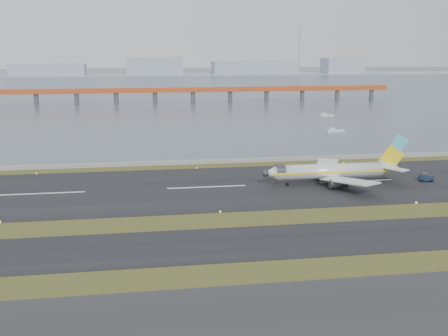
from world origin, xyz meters
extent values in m
plane|color=#344117|center=(0.00, 0.00, 0.00)|extent=(1000.00, 1000.00, 0.00)
cube|color=black|center=(0.00, -12.00, 0.05)|extent=(1000.00, 18.00, 0.10)
cube|color=black|center=(0.00, 30.00, 0.05)|extent=(1000.00, 45.00, 0.10)
cube|color=gray|center=(0.00, 60.00, 0.50)|extent=(1000.00, 2.50, 1.00)
cube|color=#404D5C|center=(0.00, 460.00, 0.00)|extent=(1400.00, 800.00, 1.30)
cube|color=#B4491E|center=(20.00, 250.00, 7.50)|extent=(260.00, 5.00, 1.60)
cube|color=#B4491E|center=(20.00, 250.00, 9.00)|extent=(260.00, 0.40, 1.40)
cylinder|color=#4C4C51|center=(-76.00, 250.00, 3.00)|extent=(2.80, 2.80, 7.00)
cylinder|color=#4C4C51|center=(20.00, 250.00, 3.00)|extent=(2.80, 2.80, 7.00)
cylinder|color=#4C4C51|center=(116.00, 250.00, 3.00)|extent=(2.80, 2.80, 7.00)
cube|color=#9BA6B8|center=(0.00, 620.00, 0.00)|extent=(1400.00, 80.00, 1.00)
cube|color=#9BA6B8|center=(-120.00, 620.00, 7.00)|extent=(90.00, 35.00, 14.00)
cube|color=#9BA6B8|center=(10.00, 620.00, 11.00)|extent=(70.00, 35.00, 22.00)
cube|color=#9BA6B8|center=(140.00, 620.00, 8.00)|extent=(110.00, 35.00, 16.00)
cube|color=#9BA6B8|center=(260.00, 620.00, 10.00)|extent=(50.00, 35.00, 20.00)
cylinder|color=#9BA6B8|center=(200.00, 620.00, 30.00)|extent=(1.80, 1.80, 60.00)
cylinder|color=silver|center=(31.57, 28.22, 3.50)|extent=(28.00, 3.80, 3.80)
cone|color=silver|center=(15.97, 28.22, 3.50)|extent=(3.20, 3.80, 3.80)
cone|color=silver|center=(47.77, 28.22, 3.80)|extent=(5.00, 3.80, 3.80)
cube|color=yellow|center=(31.57, 26.30, 3.50)|extent=(31.00, 0.06, 0.45)
cube|color=yellow|center=(31.57, 30.14, 3.50)|extent=(31.00, 0.06, 0.45)
cube|color=silver|center=(33.77, 19.72, 2.80)|extent=(11.31, 15.89, 1.66)
cube|color=silver|center=(33.77, 36.72, 2.80)|extent=(11.31, 15.89, 1.66)
cylinder|color=#353439|center=(32.07, 22.22, 1.60)|extent=(4.20, 2.10, 2.10)
cylinder|color=#353439|center=(32.07, 34.22, 1.60)|extent=(4.20, 2.10, 2.10)
cube|color=yellow|center=(48.57, 28.22, 6.70)|extent=(6.80, 0.35, 6.85)
cube|color=#4FCEE0|center=(50.47, 28.22, 10.40)|extent=(4.85, 0.37, 4.90)
cube|color=silver|center=(48.07, 24.42, 4.30)|extent=(5.64, 6.80, 0.22)
cube|color=silver|center=(48.07, 32.02, 4.30)|extent=(5.64, 6.80, 0.22)
cylinder|color=black|center=(20.57, 28.22, 0.45)|extent=(0.80, 0.28, 0.80)
cylinder|color=black|center=(33.07, 25.42, 0.55)|extent=(1.00, 0.38, 1.00)
cylinder|color=black|center=(33.07, 31.02, 0.55)|extent=(1.00, 0.38, 1.00)
cube|color=#132235|center=(57.94, 26.96, 1.00)|extent=(3.98, 2.96, 1.33)
cube|color=#353439|center=(57.52, 27.09, 1.88)|extent=(1.97, 2.05, 0.77)
cylinder|color=black|center=(56.52, 26.48, 0.39)|extent=(0.84, 0.55, 0.77)
cylinder|color=black|center=(57.05, 28.17, 0.39)|extent=(0.84, 0.55, 0.77)
cylinder|color=black|center=(58.84, 25.75, 0.39)|extent=(0.84, 0.55, 0.77)
cylinder|color=black|center=(59.37, 27.44, 0.39)|extent=(0.84, 0.55, 0.77)
cube|color=silver|center=(65.19, 114.69, 0.44)|extent=(7.94, 3.03, 1.00)
cube|color=silver|center=(63.53, 114.56, 1.33)|extent=(2.35, 1.94, 1.00)
cube|color=silver|center=(79.78, 167.01, 0.43)|extent=(7.91, 4.01, 0.97)
cube|color=silver|center=(78.19, 166.65, 1.30)|extent=(2.49, 2.17, 0.97)
camera|label=1|loc=(-17.63, -106.53, 34.80)|focal=45.00mm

